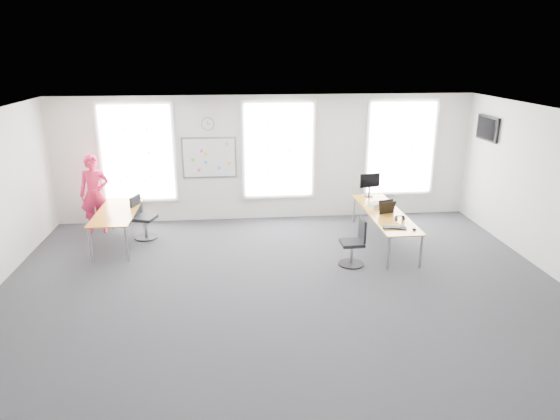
{
  "coord_description": "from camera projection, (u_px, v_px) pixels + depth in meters",
  "views": [
    {
      "loc": [
        -0.82,
        -7.74,
        4.02
      ],
      "look_at": [
        0.06,
        1.2,
        1.1
      ],
      "focal_mm": 32.0,
      "sensor_mm": 36.0,
      "label": 1
    }
  ],
  "objects": [
    {
      "name": "floor",
      "position": [
        283.0,
        292.0,
        8.64
      ],
      "size": [
        10.0,
        10.0,
        0.0
      ],
      "primitive_type": "plane",
      "color": "#25252A",
      "rests_on": "ground"
    },
    {
      "name": "ceiling",
      "position": [
        284.0,
        117.0,
        7.72
      ],
      "size": [
        10.0,
        10.0,
        0.0
      ],
      "primitive_type": "plane",
      "rotation": [
        3.14,
        0.0,
        0.0
      ],
      "color": "white",
      "rests_on": "ground"
    },
    {
      "name": "wall_back",
      "position": [
        266.0,
        158.0,
        11.97
      ],
      "size": [
        10.0,
        0.0,
        10.0
      ],
      "primitive_type": "plane",
      "rotation": [
        1.57,
        0.0,
        0.0
      ],
      "color": "silver",
      "rests_on": "ground"
    },
    {
      "name": "wall_front",
      "position": [
        331.0,
        348.0,
        4.39
      ],
      "size": [
        10.0,
        0.0,
        10.0
      ],
      "primitive_type": "plane",
      "rotation": [
        -1.57,
        0.0,
        0.0
      ],
      "color": "silver",
      "rests_on": "ground"
    },
    {
      "name": "window_left",
      "position": [
        138.0,
        153.0,
        11.59
      ],
      "size": [
        1.6,
        0.06,
        2.2
      ],
      "primitive_type": "cube",
      "color": "silver",
      "rests_on": "wall_back"
    },
    {
      "name": "window_mid",
      "position": [
        279.0,
        150.0,
        11.9
      ],
      "size": [
        1.6,
        0.06,
        2.2
      ],
      "primitive_type": "cube",
      "color": "silver",
      "rests_on": "wall_back"
    },
    {
      "name": "window_right",
      "position": [
        401.0,
        148.0,
        12.18
      ],
      "size": [
        1.6,
        0.06,
        2.2
      ],
      "primitive_type": "cube",
      "color": "silver",
      "rests_on": "wall_back"
    },
    {
      "name": "desk_right",
      "position": [
        385.0,
        214.0,
        10.65
      ],
      "size": [
        0.75,
        2.82,
        0.69
      ],
      "color": "gold",
      "rests_on": "ground"
    },
    {
      "name": "desk_left",
      "position": [
        117.0,
        214.0,
        10.57
      ],
      "size": [
        0.81,
        2.03,
        0.74
      ],
      "color": "gold",
      "rests_on": "ground"
    },
    {
      "name": "chair_right",
      "position": [
        355.0,
        245.0,
        9.61
      ],
      "size": [
        0.5,
        0.5,
        0.93
      ],
      "rotation": [
        0.0,
        0.0,
        -1.56
      ],
      "color": "black",
      "rests_on": "ground"
    },
    {
      "name": "chair_left",
      "position": [
        143.0,
        220.0,
        10.99
      ],
      "size": [
        0.55,
        0.54,
        0.96
      ],
      "rotation": [
        0.0,
        0.0,
        1.25
      ],
      "color": "black",
      "rests_on": "ground"
    },
    {
      "name": "person",
      "position": [
        95.0,
        194.0,
        11.2
      ],
      "size": [
        0.68,
        0.47,
        1.8
      ],
      "primitive_type": "imported",
      "rotation": [
        0.0,
        0.0,
        0.06
      ],
      "color": "#CC1D45",
      "rests_on": "ground"
    },
    {
      "name": "whiteboard",
      "position": [
        209.0,
        158.0,
        11.8
      ],
      "size": [
        1.2,
        0.03,
        0.9
      ],
      "primitive_type": "cube",
      "color": "white",
      "rests_on": "wall_back"
    },
    {
      "name": "wall_clock",
      "position": [
        208.0,
        124.0,
        11.55
      ],
      "size": [
        0.3,
        0.04,
        0.3
      ],
      "primitive_type": "cylinder",
      "rotation": [
        1.57,
        0.0,
        0.0
      ],
      "color": "gray",
      "rests_on": "wall_back"
    },
    {
      "name": "tv",
      "position": [
        488.0,
        128.0,
        11.23
      ],
      "size": [
        0.06,
        0.9,
        0.55
      ],
      "primitive_type": "cube",
      "color": "black",
      "rests_on": "wall_right"
    },
    {
      "name": "keyboard",
      "position": [
        395.0,
        228.0,
        9.69
      ],
      "size": [
        0.48,
        0.29,
        0.02
      ],
      "primitive_type": "cube",
      "rotation": [
        0.0,
        0.0,
        -0.29
      ],
      "color": "black",
      "rests_on": "desk_right"
    },
    {
      "name": "mouse",
      "position": [
        414.0,
        229.0,
        9.58
      ],
      "size": [
        0.1,
        0.13,
        0.04
      ],
      "primitive_type": "ellipsoid",
      "rotation": [
        0.0,
        0.0,
        0.19
      ],
      "color": "black",
      "rests_on": "desk_right"
    },
    {
      "name": "lens_cap",
      "position": [
        399.0,
        224.0,
        9.93
      ],
      "size": [
        0.08,
        0.08,
        0.01
      ],
      "primitive_type": "cylinder",
      "rotation": [
        0.0,
        0.0,
        -0.14
      ],
      "color": "black",
      "rests_on": "desk_right"
    },
    {
      "name": "headphones",
      "position": [
        399.0,
        218.0,
        10.11
      ],
      "size": [
        0.19,
        0.1,
        0.11
      ],
      "rotation": [
        0.0,
        0.0,
        0.1
      ],
      "color": "black",
      "rests_on": "desk_right"
    },
    {
      "name": "laptop_sleeve",
      "position": [
        387.0,
        207.0,
        10.51
      ],
      "size": [
        0.36,
        0.28,
        0.29
      ],
      "rotation": [
        0.0,
        0.0,
        0.29
      ],
      "color": "black",
      "rests_on": "desk_right"
    },
    {
      "name": "paper_stack",
      "position": [
        377.0,
        205.0,
        10.94
      ],
      "size": [
        0.37,
        0.33,
        0.11
      ],
      "primitive_type": "cube",
      "rotation": [
        0.0,
        0.0,
        0.33
      ],
      "color": "#F4E0C0",
      "rests_on": "desk_right"
    },
    {
      "name": "monitor",
      "position": [
        370.0,
        183.0,
        11.66
      ],
      "size": [
        0.5,
        0.2,
        0.56
      ],
      "rotation": [
        0.0,
        0.0,
        0.22
      ],
      "color": "black",
      "rests_on": "desk_right"
    }
  ]
}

